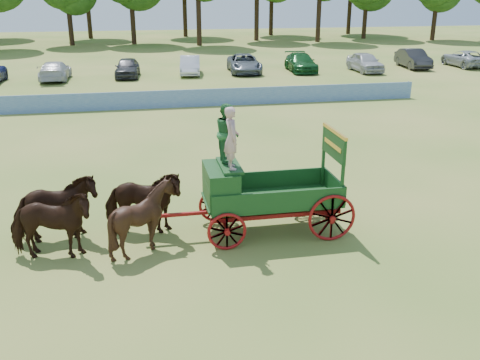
% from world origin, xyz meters
% --- Properties ---
extents(ground, '(160.00, 160.00, 0.00)m').
position_xyz_m(ground, '(0.00, 0.00, 0.00)').
color(ground, '#9C8D46').
rests_on(ground, ground).
extents(horse_lead_left, '(2.42, 1.37, 1.94)m').
position_xyz_m(horse_lead_left, '(-7.96, -0.39, 0.97)').
color(horse_lead_left, black).
rests_on(horse_lead_left, ground).
extents(horse_lead_right, '(2.42, 1.37, 1.94)m').
position_xyz_m(horse_lead_right, '(-7.96, 0.71, 0.97)').
color(horse_lead_right, black).
rests_on(horse_lead_right, ground).
extents(horse_wheel_left, '(1.97, 1.80, 1.94)m').
position_xyz_m(horse_wheel_left, '(-5.56, -0.39, 0.97)').
color(horse_wheel_left, black).
rests_on(horse_wheel_left, ground).
extents(horse_wheel_right, '(2.43, 1.40, 1.94)m').
position_xyz_m(horse_wheel_right, '(-5.56, 0.71, 0.97)').
color(horse_wheel_right, black).
rests_on(horse_wheel_right, ground).
extents(farm_dray, '(6.00, 2.00, 3.86)m').
position_xyz_m(farm_dray, '(-2.63, 0.19, 1.72)').
color(farm_dray, maroon).
rests_on(farm_dray, ground).
extents(sponsor_banner, '(26.00, 0.08, 1.05)m').
position_xyz_m(sponsor_banner, '(-1.00, 18.00, 0.53)').
color(sponsor_banner, '#1D509D').
rests_on(sponsor_banner, ground).
extents(parked_cars, '(52.22, 7.09, 1.64)m').
position_xyz_m(parked_cars, '(0.10, 30.19, 0.76)').
color(parked_cars, silver).
rests_on(parked_cars, ground).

